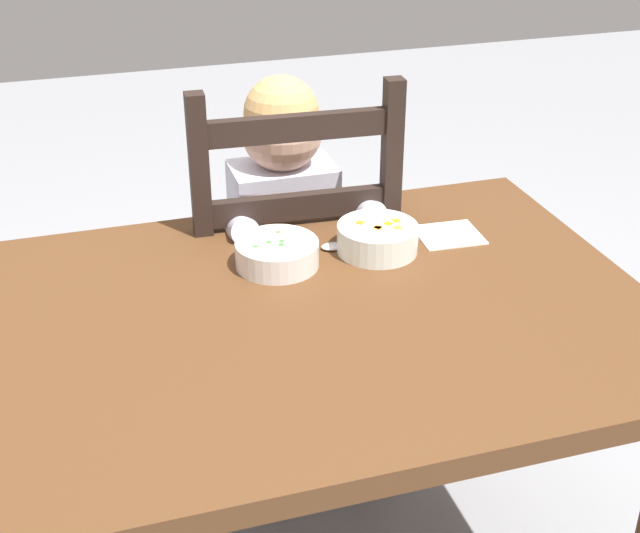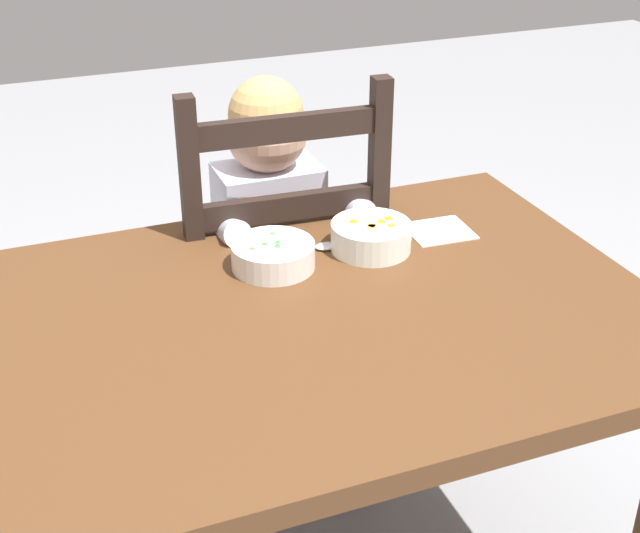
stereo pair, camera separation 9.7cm
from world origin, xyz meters
The scene contains 7 objects.
dining_table centered at (0.00, 0.00, 0.60)m, with size 1.19×0.83×0.71m.
dining_chair centered at (0.10, 0.46, 0.47)m, with size 0.44×0.44×0.99m.
child_figure centered at (0.10, 0.46, 0.64)m, with size 0.32×0.31×0.96m.
bowl_of_peas centered at (0.01, 0.16, 0.73)m, with size 0.15×0.15×0.05m.
bowl_of_carrots centered at (0.20, 0.16, 0.74)m, with size 0.15×0.15×0.05m.
spoon centered at (0.14, 0.20, 0.71)m, with size 0.14×0.03×0.01m.
paper_napkin centered at (0.35, 0.18, 0.71)m, with size 0.12×0.11×0.00m, color white.
Camera 1 is at (-0.34, -1.22, 1.48)m, focal length 49.93 mm.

